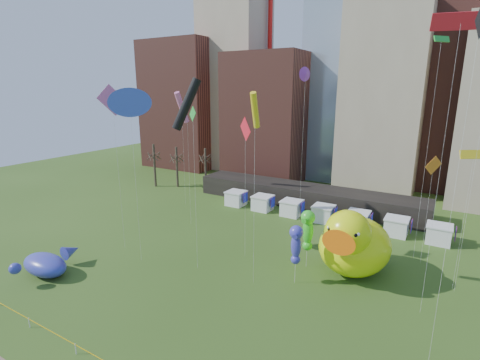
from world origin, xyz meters
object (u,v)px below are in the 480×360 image
Objects in this scene: seahorse_green at (308,227)px; seahorse_purple at (296,242)px; small_duck at (374,252)px; whale_inflatable at (47,263)px; big_duck at (353,243)px.

seahorse_green is 1.06× the size of seahorse_purple.
seahorse_green reaches higher than seahorse_purple.
small_duck is 0.64× the size of seahorse_green.
big_duck is at bearing 30.95° from whale_inflatable.
big_duck is 1.36× the size of whale_inflatable.
seahorse_purple reaches higher than small_duck.
seahorse_purple is at bearing -128.25° from big_duck.
seahorse_purple reaches higher than whale_inflatable.
seahorse_purple is 26.12m from whale_inflatable.
seahorse_purple is (-5.95, -8.60, 3.17)m from small_duck.
small_duck is at bearing 35.05° from whale_inflatable.
seahorse_green is at bearing 78.82° from seahorse_purple.
whale_inflatable is (-29.16, -20.11, -0.17)m from small_duck.
small_duck is 10.93m from seahorse_purple.
small_duck is 0.56× the size of whale_inflatable.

